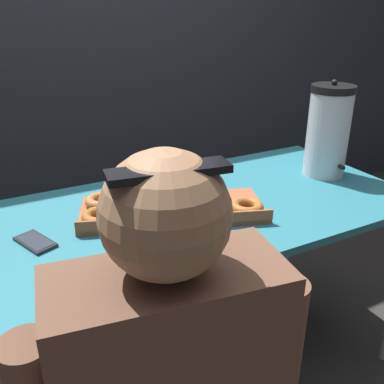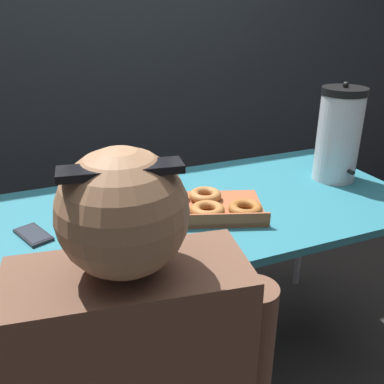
# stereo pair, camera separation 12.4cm
# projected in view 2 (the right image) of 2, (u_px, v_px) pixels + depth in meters

# --- Properties ---
(ground_plane) EXTENTS (12.00, 12.00, 0.00)m
(ground_plane) POSITION_uv_depth(u_px,v_px,m) (199.00, 365.00, 1.85)
(ground_plane) COLOR #2D2B28
(back_wall) EXTENTS (6.00, 0.11, 2.58)m
(back_wall) POSITION_uv_depth(u_px,v_px,m) (109.00, 31.00, 2.43)
(back_wall) COLOR #23282D
(back_wall) RESTS_ON ground
(folding_table) EXTENTS (1.58, 0.77, 0.77)m
(folding_table) POSITION_uv_depth(u_px,v_px,m) (200.00, 217.00, 1.56)
(folding_table) COLOR #236675
(folding_table) RESTS_ON ground
(donut_box) EXTENTS (0.69, 0.47, 0.05)m
(donut_box) POSITION_uv_depth(u_px,v_px,m) (167.00, 206.00, 1.48)
(donut_box) COLOR brown
(donut_box) RESTS_ON folding_table
(coffee_urn) EXTENTS (0.18, 0.20, 0.40)m
(coffee_urn) POSITION_uv_depth(u_px,v_px,m) (339.00, 135.00, 1.71)
(coffee_urn) COLOR silver
(coffee_urn) RESTS_ON folding_table
(cell_phone) EXTENTS (0.12, 0.16, 0.01)m
(cell_phone) POSITION_uv_depth(u_px,v_px,m) (33.00, 235.00, 1.33)
(cell_phone) COLOR black
(cell_phone) RESTS_ON folding_table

